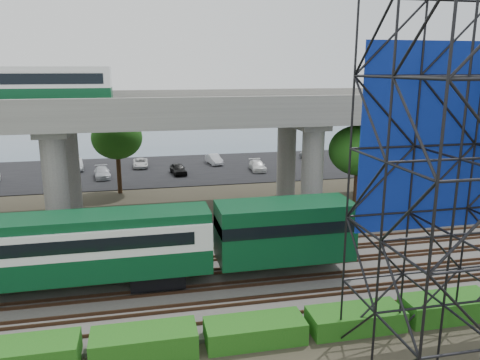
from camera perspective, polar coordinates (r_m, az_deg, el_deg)
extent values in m
plane|color=#474233|center=(26.39, -2.67, -14.31)|extent=(140.00, 140.00, 0.00)
cube|color=slate|center=(28.11, -3.36, -12.26)|extent=(90.00, 12.00, 0.20)
cube|color=black|center=(35.90, -5.46, -6.51)|extent=(90.00, 5.00, 0.08)
cube|color=black|center=(58.46, -8.18, 1.30)|extent=(90.00, 18.00, 0.08)
cube|color=#3F5468|center=(80.07, -9.32, 4.55)|extent=(140.00, 40.00, 0.03)
cube|color=#472D1E|center=(23.91, -1.55, -16.71)|extent=(90.00, 0.08, 0.16)
cube|color=#472D1E|center=(25.14, -2.18, -15.09)|extent=(90.00, 0.08, 0.16)
cube|color=#472D1E|center=(25.63, -2.40, -14.50)|extent=(90.00, 0.08, 0.16)
cube|color=#472D1E|center=(26.89, -2.94, -13.08)|extent=(90.00, 0.08, 0.16)
cube|color=#472D1E|center=(27.39, -3.13, -12.56)|extent=(90.00, 0.08, 0.16)
cube|color=#472D1E|center=(28.67, -3.59, -11.32)|extent=(90.00, 0.08, 0.16)
cube|color=#472D1E|center=(29.18, -3.76, -10.86)|extent=(90.00, 0.08, 0.16)
cube|color=#472D1E|center=(30.48, -4.16, -9.76)|extent=(90.00, 0.08, 0.16)
cube|color=#472D1E|center=(30.99, -4.31, -9.36)|extent=(90.00, 0.08, 0.16)
cube|color=#472D1E|center=(32.31, -4.67, -8.38)|extent=(90.00, 0.08, 0.16)
cube|color=black|center=(27.56, -10.02, -11.37)|extent=(3.00, 2.20, 0.90)
cube|color=#093F20|center=(27.74, -23.85, -9.62)|extent=(19.00, 3.00, 1.40)
cube|color=white|center=(27.23, -24.14, -6.80)|extent=(19.00, 3.00, 1.50)
cube|color=#093F20|center=(26.92, -24.35, -4.80)|extent=(19.00, 2.60, 0.50)
cube|color=black|center=(27.01, -22.07, -6.65)|extent=(15.00, 3.06, 0.70)
cube|color=#093F20|center=(27.91, 5.44, -6.11)|extent=(8.00, 3.00, 3.40)
cube|color=#9E9B93|center=(39.38, -6.69, 8.04)|extent=(80.00, 12.00, 1.20)
cube|color=#9E9B93|center=(33.58, -5.78, 9.09)|extent=(80.00, 0.50, 1.10)
cube|color=#9E9B93|center=(45.01, -7.46, 10.17)|extent=(80.00, 0.50, 1.10)
cylinder|color=#9E9B93|center=(37.03, -21.53, -0.40)|extent=(1.80, 1.80, 8.00)
cylinder|color=#9E9B93|center=(43.79, -20.12, 1.77)|extent=(1.80, 1.80, 8.00)
cube|color=#9E9B93|center=(39.80, -21.21, 5.97)|extent=(2.40, 9.00, 0.60)
cylinder|color=#9E9B93|center=(38.99, 8.80, 1.07)|extent=(1.80, 1.80, 8.00)
cylinder|color=#9E9B93|center=(45.46, 5.69, 2.94)|extent=(1.80, 1.80, 8.00)
cube|color=#9E9B93|center=(41.63, 7.28, 7.08)|extent=(2.40, 9.00, 0.60)
cylinder|color=#9E9B93|center=(53.70, 24.34, 3.44)|extent=(1.80, 1.80, 8.00)
cube|color=#9E9B93|center=(50.50, 27.08, 6.84)|extent=(2.40, 9.00, 0.60)
cube|color=black|center=(39.95, -23.98, 8.43)|extent=(12.00, 2.50, 0.70)
cube|color=#093F20|center=(39.90, -24.09, 9.57)|extent=(12.00, 2.50, 0.90)
cube|color=white|center=(39.86, -24.25, 11.14)|extent=(12.00, 2.50, 1.30)
cube|color=black|center=(39.86, -24.26, 11.21)|extent=(11.00, 2.56, 0.80)
cube|color=white|center=(39.85, -24.36, 12.28)|extent=(12.00, 2.40, 0.30)
cube|color=#0D2797|center=(22.55, 23.74, 4.69)|extent=(8.10, 0.08, 8.25)
cube|color=#185814|center=(22.72, -25.02, -18.93)|extent=(4.60, 1.80, 1.20)
cube|color=#185814|center=(22.12, -11.58, -18.85)|extent=(4.60, 1.80, 1.15)
cube|color=#185814|center=(22.64, 1.83, -17.90)|extent=(4.60, 1.80, 1.03)
cube|color=#185814|center=(24.19, 13.89, -16.14)|extent=(4.60, 1.80, 1.01)
cube|color=#185814|center=(26.57, 23.95, -13.99)|extent=(4.60, 1.80, 1.12)
cylinder|color=#382314|center=(40.93, 13.97, -0.88)|extent=(0.44, 0.44, 4.80)
ellipsoid|color=#185814|center=(40.27, 14.23, 3.53)|extent=(4.94, 4.94, 4.18)
cylinder|color=#382314|center=(48.12, -14.55, 1.22)|extent=(0.44, 0.44, 4.80)
ellipsoid|color=#185814|center=(47.56, -14.78, 4.99)|extent=(4.94, 4.94, 4.18)
imported|color=#B5B7BD|center=(60.67, -19.30, 1.78)|extent=(2.06, 4.14, 1.31)
imported|color=silver|center=(55.45, -16.44, 0.88)|extent=(2.18, 4.31, 1.20)
imported|color=silver|center=(60.18, -12.03, 2.06)|extent=(1.82, 3.93, 1.09)
imported|color=black|center=(55.42, -7.54, 1.35)|extent=(2.01, 3.89, 1.27)
imported|color=silver|center=(60.86, -3.18, 2.54)|extent=(1.98, 3.97, 1.25)
imported|color=silver|center=(56.96, 2.13, 1.76)|extent=(1.90, 4.21, 1.20)
imported|color=#989B9F|center=(64.25, 8.65, 2.94)|extent=(2.17, 4.18, 1.13)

